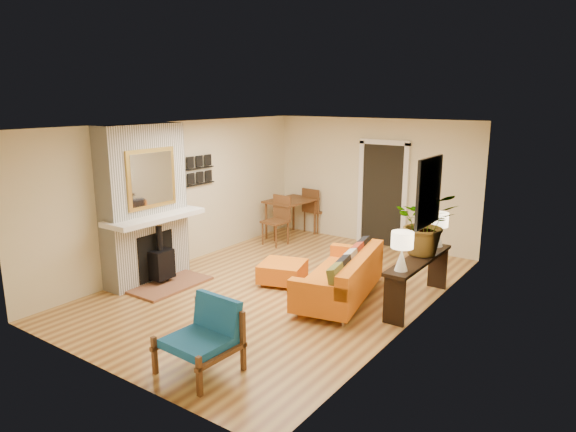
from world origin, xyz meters
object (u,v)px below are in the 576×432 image
object	(u,v)px
blue_chair	(206,332)
dining_table	(294,207)
sofa	(344,278)
ottoman	(283,271)
console_table	(419,268)
lamp_far	(438,225)
lamp_near	(402,246)
houseplant	(426,222)

from	to	relation	value
blue_chair	dining_table	xyz separation A→B (m)	(-2.37, 5.18, 0.23)
sofa	ottoman	xyz separation A→B (m)	(-1.18, 0.04, -0.15)
blue_chair	console_table	distance (m)	3.38
dining_table	console_table	bearing A→B (deg)	-29.42
blue_chair	dining_table	world-z (taller)	dining_table
ottoman	sofa	bearing A→B (deg)	-2.00
ottoman	blue_chair	bearing A→B (deg)	-71.85
ottoman	console_table	size ratio (longest dim) A/B	0.47
lamp_far	sofa	bearing A→B (deg)	-129.23
console_table	lamp_near	bearing A→B (deg)	-90.00
console_table	lamp_far	bearing A→B (deg)	90.00
lamp_near	lamp_far	world-z (taller)	same
ottoman	houseplant	size ratio (longest dim) A/B	0.90
sofa	lamp_far	xyz separation A→B (m)	(0.98, 1.20, 0.71)
lamp_near	houseplant	size ratio (longest dim) A/B	0.55
blue_chair	dining_table	distance (m)	5.70
sofa	lamp_far	size ratio (longest dim) A/B	3.99
sofa	dining_table	xyz separation A→B (m)	(-2.66, 2.51, 0.32)
sofa	lamp_far	distance (m)	1.71
sofa	dining_table	distance (m)	3.67
lamp_far	ottoman	bearing A→B (deg)	-151.79
lamp_near	houseplant	world-z (taller)	houseplant
lamp_near	lamp_far	distance (m)	1.42
lamp_near	console_table	bearing A→B (deg)	90.00
houseplant	blue_chair	bearing A→B (deg)	-110.64
lamp_near	lamp_far	size ratio (longest dim) A/B	1.00
sofa	dining_table	size ratio (longest dim) A/B	1.13
lamp_far	houseplant	bearing A→B (deg)	-91.09
console_table	lamp_near	world-z (taller)	lamp_near
console_table	houseplant	distance (m)	0.67
console_table	lamp_near	xyz separation A→B (m)	(0.00, -0.68, 0.49)
ottoman	lamp_near	xyz separation A→B (m)	(2.16, -0.26, 0.86)
sofa	blue_chair	world-z (taller)	blue_chair
sofa	lamp_far	world-z (taller)	lamp_far
console_table	lamp_far	xyz separation A→B (m)	(0.00, 0.74, 0.49)
dining_table	console_table	size ratio (longest dim) A/B	1.03
ottoman	blue_chair	xyz separation A→B (m)	(0.89, -2.72, 0.23)
lamp_near	houseplant	xyz separation A→B (m)	(-0.01, 0.89, 0.15)
blue_chair	lamp_near	xyz separation A→B (m)	(1.27, 2.46, 0.63)
dining_table	houseplant	world-z (taller)	houseplant
lamp_far	houseplant	size ratio (longest dim) A/B	0.55
blue_chair	console_table	size ratio (longest dim) A/B	0.44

